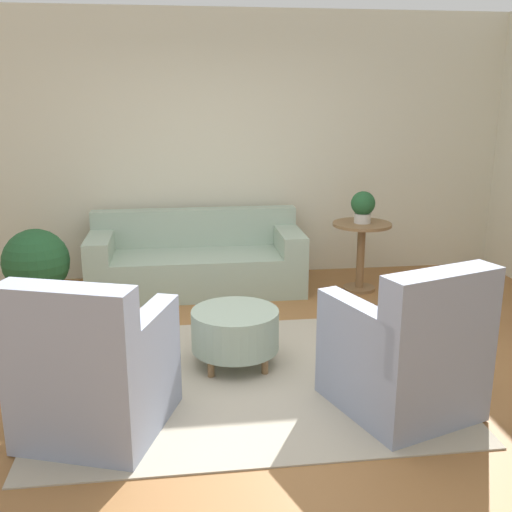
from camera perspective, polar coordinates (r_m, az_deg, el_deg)
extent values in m
plane|color=#996638|center=(4.32, -1.03, -11.63)|extent=(16.00, 16.00, 0.00)
cube|color=beige|center=(6.54, -3.82, 10.32)|extent=(9.22, 0.12, 2.80)
cube|color=#B2A893|center=(4.32, -1.03, -11.57)|extent=(2.74, 2.12, 0.01)
cube|color=#9EB29E|center=(6.13, -5.63, -1.49)|extent=(2.13, 0.87, 0.40)
cube|color=#9EB29E|center=(6.35, -5.83, 2.77)|extent=(2.13, 0.20, 0.38)
cube|color=#9EB29E|center=(6.07, -14.63, 0.94)|extent=(0.24, 0.83, 0.21)
cube|color=#9EB29E|center=(6.13, 3.16, 1.54)|extent=(0.24, 0.83, 0.21)
cube|color=olive|center=(5.79, -5.44, -4.24)|extent=(1.92, 0.05, 0.06)
cube|color=#8E99B2|center=(3.79, -14.65, -12.63)|extent=(0.97, 1.02, 0.41)
cube|color=#8E99B2|center=(3.34, -17.52, -7.47)|extent=(0.77, 0.43, 0.57)
cube|color=#8E99B2|center=(3.53, -10.43, -7.98)|extent=(0.39, 0.78, 0.32)
cube|color=#8E99B2|center=(3.79, -19.05, -6.94)|extent=(0.39, 0.78, 0.32)
cube|color=olive|center=(4.17, -12.19, -12.46)|extent=(0.65, 0.27, 0.06)
cube|color=#8E99B2|center=(4.00, 13.50, -11.02)|extent=(0.97, 1.02, 0.41)
cube|color=#8E99B2|center=(3.60, 17.13, -5.78)|extent=(0.77, 0.43, 0.57)
cube|color=#8E99B2|center=(4.06, 16.94, -5.29)|extent=(0.39, 0.78, 0.32)
cube|color=#8E99B2|center=(3.69, 10.00, -6.95)|extent=(0.39, 0.78, 0.32)
cube|color=olive|center=(4.33, 10.11, -11.22)|extent=(0.65, 0.27, 0.06)
cylinder|color=#9EB29E|center=(4.43, -2.00, -7.02)|extent=(0.64, 0.64, 0.30)
cylinder|color=olive|center=(4.32, -4.31, -10.65)|extent=(0.05, 0.05, 0.12)
cylinder|color=olive|center=(4.36, 0.85, -10.38)|extent=(0.05, 0.05, 0.12)
cylinder|color=olive|center=(4.67, -4.59, -8.60)|extent=(0.05, 0.05, 0.12)
cylinder|color=olive|center=(4.70, 0.15, -8.37)|extent=(0.05, 0.05, 0.12)
cylinder|color=olive|center=(6.09, 10.07, 2.99)|extent=(0.59, 0.59, 0.03)
cylinder|color=olive|center=(6.18, 9.92, -0.20)|extent=(0.08, 0.08, 0.67)
cylinder|color=olive|center=(6.27, 9.79, -3.03)|extent=(0.32, 0.32, 0.03)
cylinder|color=beige|center=(6.08, 10.10, 3.57)|extent=(0.17, 0.17, 0.10)
sphere|color=#23562D|center=(6.05, 10.16, 4.96)|extent=(0.24, 0.24, 0.24)
cylinder|color=beige|center=(5.99, -19.91, -3.79)|extent=(0.26, 0.26, 0.20)
sphere|color=#23562D|center=(5.88, -20.22, -0.51)|extent=(0.61, 0.61, 0.61)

